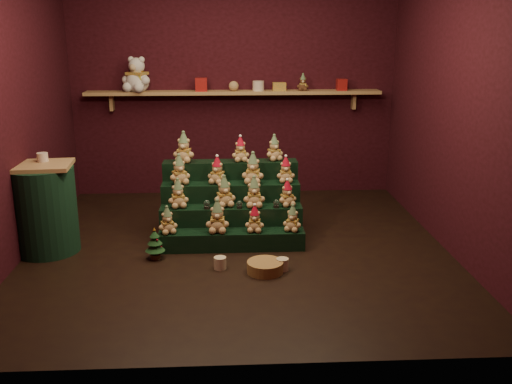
{
  "coord_description": "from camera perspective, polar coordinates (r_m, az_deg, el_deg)",
  "views": [
    {
      "loc": [
        -0.1,
        -5.17,
        2.05
      ],
      "look_at": [
        0.19,
        0.25,
        0.49
      ],
      "focal_mm": 40.0,
      "sensor_mm": 36.0,
      "label": 1
    }
  ],
  "objects": [
    {
      "name": "teddy_7",
      "position": [
        5.62,
        3.13,
        -0.14
      ],
      "size": [
        0.23,
        0.22,
        0.26
      ],
      "primitive_type": null,
      "rotation": [
        0.0,
        0.0,
        0.36
      ],
      "color": "tan",
      "rests_on": "riser_tier_midfront"
    },
    {
      "name": "teddy_9",
      "position": [
        5.76,
        -3.89,
        2.17
      ],
      "size": [
        0.25,
        0.24,
        0.27
      ],
      "primitive_type": null,
      "rotation": [
        0.0,
        0.0,
        -0.42
      ],
      "color": "tan",
      "rests_on": "riser_tier_midback"
    },
    {
      "name": "teddy_8",
      "position": [
        5.77,
        -7.7,
        2.22
      ],
      "size": [
        0.27,
        0.26,
        0.3
      ],
      "primitive_type": null,
      "rotation": [
        0.0,
        0.0,
        0.44
      ],
      "color": "tan",
      "rests_on": "riser_tier_midback"
    },
    {
      "name": "back_shelf",
      "position": [
        7.08,
        -2.22,
        9.87
      ],
      "size": [
        3.6,
        0.26,
        0.24
      ],
      "color": "tan",
      "rests_on": "ground"
    },
    {
      "name": "riser_tier_midfront",
      "position": [
        5.69,
        -2.48,
        -3.19
      ],
      "size": [
        1.4,
        0.22,
        0.36
      ],
      "primitive_type": "cube",
      "color": "black",
      "rests_on": "ground"
    },
    {
      "name": "teddy_2",
      "position": [
        5.43,
        -0.13,
        -2.69
      ],
      "size": [
        0.2,
        0.19,
        0.26
      ],
      "primitive_type": null,
      "rotation": [
        0.0,
        0.0,
        -0.12
      ],
      "color": "tan",
      "rests_on": "riser_tier_front"
    },
    {
      "name": "gift_tin_red_b",
      "position": [
        7.19,
        8.55,
        10.57
      ],
      "size": [
        0.12,
        0.12,
        0.14
      ],
      "primitive_type": "cube",
      "color": "#AB1D1A",
      "rests_on": "back_shelf"
    },
    {
      "name": "riser_tier_midback",
      "position": [
        5.87,
        -2.52,
        -1.66
      ],
      "size": [
        1.4,
        0.22,
        0.54
      ],
      "primitive_type": "cube",
      "color": "black",
      "rests_on": "ground"
    },
    {
      "name": "brown_bear",
      "position": [
        7.1,
        4.71,
        10.87
      ],
      "size": [
        0.16,
        0.14,
        0.2
      ],
      "primitive_type": null,
      "rotation": [
        0.0,
        0.0,
        -0.09
      ],
      "color": "#53311B",
      "rests_on": "back_shelf"
    },
    {
      "name": "teddy_12",
      "position": [
        5.93,
        -7.23,
        4.45
      ],
      "size": [
        0.25,
        0.23,
        0.31
      ],
      "primitive_type": null,
      "rotation": [
        0.0,
        0.0,
        -0.17
      ],
      "color": "tan",
      "rests_on": "riser_tier_back"
    },
    {
      "name": "right_wall",
      "position": [
        5.63,
        19.67,
        8.47
      ],
      "size": [
        0.1,
        4.0,
        2.8
      ],
      "primitive_type": "cube",
      "color": "black",
      "rests_on": "ground"
    },
    {
      "name": "teddy_4",
      "position": [
        5.62,
        -7.81,
        -0.15
      ],
      "size": [
        0.23,
        0.22,
        0.28
      ],
      "primitive_type": null,
      "rotation": [
        0.0,
        0.0,
        0.22
      ],
      "color": "tan",
      "rests_on": "riser_tier_midfront"
    },
    {
      "name": "teddy_5",
      "position": [
        5.6,
        -3.19,
        0.05
      ],
      "size": [
        0.27,
        0.25,
        0.3
      ],
      "primitive_type": null,
      "rotation": [
        0.0,
        0.0,
        0.32
      ],
      "color": "tan",
      "rests_on": "riser_tier_midfront"
    },
    {
      "name": "front_wall",
      "position": [
        3.18,
        -1.16,
        4.26
      ],
      "size": [
        4.0,
        0.1,
        2.8
      ],
      "primitive_type": "cube",
      "color": "black",
      "rests_on": "ground"
    },
    {
      "name": "gift_tin_cream",
      "position": [
        7.06,
        0.23,
        10.57
      ],
      "size": [
        0.14,
        0.14,
        0.12
      ],
      "primitive_type": "cylinder",
      "color": "beige",
      "rests_on": "back_shelf"
    },
    {
      "name": "mini_christmas_tree",
      "position": [
        5.33,
        -10.08,
        -5.11
      ],
      "size": [
        0.18,
        0.18,
        0.31
      ],
      "rotation": [
        0.0,
        0.0,
        -0.22
      ],
      "color": "#452D18",
      "rests_on": "ground"
    },
    {
      "name": "teddy_0",
      "position": [
        5.45,
        -8.87,
        -2.8
      ],
      "size": [
        0.23,
        0.22,
        0.26
      ],
      "primitive_type": null,
      "rotation": [
        0.0,
        0.0,
        0.4
      ],
      "color": "tan",
      "rests_on": "riser_tier_front"
    },
    {
      "name": "snow_globe_c",
      "position": [
        5.58,
        2.05,
        -1.17
      ],
      "size": [
        0.06,
        0.06,
        0.08
      ],
      "color": "black",
      "rests_on": "riser_tier_midfront"
    },
    {
      "name": "teddy_14",
      "position": [
        5.97,
        1.83,
        4.43
      ],
      "size": [
        0.24,
        0.23,
        0.26
      ],
      "primitive_type": null,
      "rotation": [
        0.0,
        0.0,
        0.41
      ],
      "color": "tan",
      "rests_on": "riser_tier_back"
    },
    {
      "name": "riser_tier_front",
      "position": [
        5.51,
        -2.45,
        -4.82
      ],
      "size": [
        1.4,
        0.22,
        0.18
      ],
      "primitive_type": "cube",
      "color": "black",
      "rests_on": "ground"
    },
    {
      "name": "snow_globe_b",
      "position": [
        5.56,
        -1.67,
        -1.25
      ],
      "size": [
        0.06,
        0.06,
        0.08
      ],
      "color": "black",
      "rests_on": "riser_tier_midfront"
    },
    {
      "name": "table_ornament",
      "position": [
        5.68,
        -20.58,
        3.29
      ],
      "size": [
        0.1,
        0.1,
        0.08
      ],
      "primitive_type": "cylinder",
      "color": "beige",
      "rests_on": "side_table"
    },
    {
      "name": "snow_globe_a",
      "position": [
        5.56,
        -4.93,
        -1.25
      ],
      "size": [
        0.06,
        0.06,
        0.09
      ],
      "color": "black",
      "rests_on": "riser_tier_midfront"
    },
    {
      "name": "scarf_gift_box",
      "position": [
        7.08,
        2.34,
        10.49
      ],
      "size": [
        0.16,
        0.1,
        0.1
      ],
      "primitive_type": "cube",
      "color": "orange",
      "rests_on": "back_shelf"
    },
    {
      "name": "teddy_1",
      "position": [
        5.42,
        -3.88,
        -2.46
      ],
      "size": [
        0.23,
        0.21,
        0.31
      ],
      "primitive_type": null,
      "rotation": [
        0.0,
        0.0,
        -0.02
      ],
      "color": "tan",
      "rests_on": "riser_tier_front"
    },
    {
      "name": "shelf_plush_ball",
      "position": [
        7.05,
        -2.25,
        10.55
      ],
      "size": [
        0.12,
        0.12,
        0.12
      ],
      "primitive_type": "sphere",
      "color": "tan",
      "rests_on": "back_shelf"
    },
    {
      "name": "teddy_3",
      "position": [
        5.46,
        3.68,
        -2.63
      ],
      "size": [
        0.23,
        0.22,
        0.25
      ],
      "primitive_type": null,
      "rotation": [
        0.0,
        0.0,
        -0.41
      ],
      "color": "tan",
      "rests_on": "riser_tier_front"
    },
    {
      "name": "riser_tier_back",
      "position": [
        6.05,
        -2.55,
        -0.21
      ],
      "size": [
        1.4,
        0.22,
        0.72
      ],
      "primitive_type": "cube",
      "color": "black",
      "rests_on": "ground"
    },
    {
      "name": "white_bear",
      "position": [
        7.1,
        -11.83,
        11.89
      ],
      "size": [
        0.47,
        0.45,
        0.52
      ],
      "primitive_type": null,
      "rotation": [
        0.0,
        0.0,
        -0.41
      ],
      "color": "white",
      "rests_on": "back_shelf"
    },
    {
      "name": "teddy_13",
      "position": [
        5.92,
        -1.57,
        4.3
      ],
      "size": [
        0.2,
        0.18,
        0.25
      ],
      "primitive_type": null,
      "rotation": [
        0.0,
        0.0,
        0.11
      ],
      "color": "tan",
      "rests_on": "riser_tier_back"
    },
    {
      "name": "side_table",
      "position": [
        5.71,
        -20.41,
        -1.58
      ],
      "size": [
        0.6,
        0.6,
        0.86
      ],
      "rotation": [
        0.0,
        0.0,
        0.08
      ],
      "color": "tan",
      "rests_on": "ground"
    },
    {
      "name": "mug_right",
      "position": [
        5.05,
        2.65,
        -7.25
      ],
      "size": [
        0.11,
        0.11,
        0.11
      ],
      "primitive_type": "cylinder",
      "color": "beige",
      "rests_on": "ground"
    },
    {
      "name": "teddy_10",
      "position": [
        5.75,
        -0.31,
        2.39
      ],
      "size": [
        0.25,
        0.24,
        0.31
      ],
      "primitive_type": null,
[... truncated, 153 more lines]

